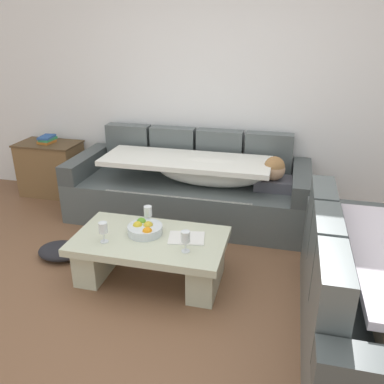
{
  "coord_description": "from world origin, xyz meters",
  "views": [
    {
      "loc": [
        0.81,
        -2.19,
        1.94
      ],
      "look_at": [
        0.02,
        1.01,
        0.55
      ],
      "focal_mm": 37.56,
      "sensor_mm": 36.0,
      "label": 1
    }
  ],
  "objects": [
    {
      "name": "couch_near_window",
      "position": [
        1.45,
        0.08,
        0.33
      ],
      "size": [
        0.92,
        1.82,
        0.88
      ],
      "rotation": [
        0.0,
        0.0,
        1.57
      ],
      "color": "#525A5B",
      "rests_on": "ground_plane"
    },
    {
      "name": "back_wall",
      "position": [
        0.0,
        2.15,
        1.35
      ],
      "size": [
        9.0,
        0.1,
        2.7
      ],
      "primitive_type": "cube",
      "color": "white",
      "rests_on": "ground_plane"
    },
    {
      "name": "open_magazine",
      "position": [
        0.11,
        0.48,
        0.39
      ],
      "size": [
        0.31,
        0.26,
        0.01
      ],
      "primitive_type": "cube",
      "rotation": [
        0.0,
        0.0,
        0.18
      ],
      "color": "white",
      "rests_on": "coffee_table"
    },
    {
      "name": "wine_glass_near_left",
      "position": [
        -0.5,
        0.28,
        0.5
      ],
      "size": [
        0.07,
        0.07,
        0.17
      ],
      "color": "silver",
      "rests_on": "coffee_table"
    },
    {
      "name": "couch_along_wall",
      "position": [
        -0.13,
        1.63,
        0.33
      ],
      "size": [
        2.48,
        0.92,
        0.88
      ],
      "color": "#525A5B",
      "rests_on": "ground_plane"
    },
    {
      "name": "crumpled_garment",
      "position": [
        -1.08,
        0.54,
        0.06
      ],
      "size": [
        0.42,
        0.34,
        0.12
      ],
      "primitive_type": "ellipsoid",
      "rotation": [
        0.0,
        0.0,
        0.05
      ],
      "color": "#232328",
      "rests_on": "ground_plane"
    },
    {
      "name": "book_stack_on_cabinet",
      "position": [
        -1.94,
        1.85,
        0.68
      ],
      "size": [
        0.17,
        0.23,
        0.08
      ],
      "color": "#B76623",
      "rests_on": "side_cabinet"
    },
    {
      "name": "wine_glass_far_back",
      "position": [
        -0.26,
        0.64,
        0.5
      ],
      "size": [
        0.07,
        0.07,
        0.17
      ],
      "color": "silver",
      "rests_on": "coffee_table"
    },
    {
      "name": "ground_plane",
      "position": [
        0.0,
        0.0,
        0.0
      ],
      "size": [
        14.0,
        14.0,
        0.0
      ],
      "primitive_type": "plane",
      "color": "brown"
    },
    {
      "name": "fruit_bowl",
      "position": [
        -0.24,
        0.48,
        0.42
      ],
      "size": [
        0.28,
        0.28,
        0.1
      ],
      "color": "silver",
      "rests_on": "coffee_table"
    },
    {
      "name": "coffee_table",
      "position": [
        -0.18,
        0.43,
        0.24
      ],
      "size": [
        1.2,
        0.68,
        0.38
      ],
      "color": "beige",
      "rests_on": "ground_plane"
    },
    {
      "name": "side_cabinet",
      "position": [
        -1.94,
        1.85,
        0.32
      ],
      "size": [
        0.72,
        0.44,
        0.64
      ],
      "color": "brown",
      "rests_on": "ground_plane"
    },
    {
      "name": "wine_glass_near_right",
      "position": [
        0.15,
        0.29,
        0.5
      ],
      "size": [
        0.07,
        0.07,
        0.17
      ],
      "color": "silver",
      "rests_on": "coffee_table"
    }
  ]
}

